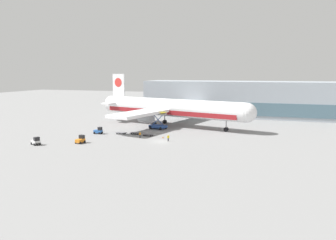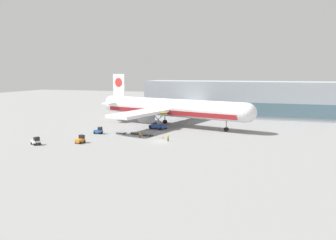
{
  "view_description": "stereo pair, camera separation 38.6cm",
  "coord_description": "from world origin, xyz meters",
  "px_view_note": "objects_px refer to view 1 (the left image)",
  "views": [
    {
      "loc": [
        27.59,
        -77.26,
        17.62
      ],
      "look_at": [
        -1.61,
        11.09,
        4.0
      ],
      "focal_mm": 35.0,
      "sensor_mm": 36.0,
      "label": 1
    },
    {
      "loc": [
        27.96,
        -77.13,
        17.62
      ],
      "look_at": [
        -1.61,
        11.09,
        4.0
      ],
      "focal_mm": 35.0,
      "sensor_mm": 36.0,
      "label": 2
    }
  ],
  "objects_px": {
    "airplane_main": "(168,108)",
    "baggage_tug_far": "(99,131)",
    "baggage_tug_foreground": "(81,140)",
    "baggage_dolly_lead": "(121,133)",
    "traffic_cone_near": "(163,137)",
    "baggage_tug_mid": "(36,141)",
    "ground_crew_near": "(168,137)",
    "baggage_dolly_third": "(148,134)",
    "baggage_dolly_second": "(136,133)",
    "scissor_lift_loader": "(158,122)",
    "ground_crew_far": "(140,134)"
  },
  "relations": [
    {
      "from": "airplane_main",
      "to": "baggage_tug_far",
      "type": "relative_size",
      "value": 22.92
    },
    {
      "from": "baggage_tug_foreground",
      "to": "baggage_tug_far",
      "type": "relative_size",
      "value": 1.05
    },
    {
      "from": "baggage_dolly_lead",
      "to": "traffic_cone_near",
      "type": "distance_m",
      "value": 13.37
    },
    {
      "from": "baggage_tug_far",
      "to": "baggage_tug_mid",
      "type": "bearing_deg",
      "value": -113.4
    },
    {
      "from": "baggage_tug_far",
      "to": "ground_crew_near",
      "type": "bearing_deg",
      "value": -10.36
    },
    {
      "from": "airplane_main",
      "to": "baggage_tug_foreground",
      "type": "relative_size",
      "value": 21.8
    },
    {
      "from": "airplane_main",
      "to": "baggage_tug_mid",
      "type": "distance_m",
      "value": 43.83
    },
    {
      "from": "baggage_dolly_third",
      "to": "traffic_cone_near",
      "type": "xyz_separation_m",
      "value": [
        4.99,
        -1.63,
        -0.12
      ]
    },
    {
      "from": "baggage_tug_far",
      "to": "baggage_dolly_lead",
      "type": "xyz_separation_m",
      "value": [
        6.42,
        1.53,
        -0.49
      ]
    },
    {
      "from": "baggage_tug_foreground",
      "to": "traffic_cone_near",
      "type": "relative_size",
      "value": 4.7
    },
    {
      "from": "baggage_dolly_lead",
      "to": "baggage_dolly_second",
      "type": "xyz_separation_m",
      "value": [
        4.0,
        1.18,
        0.0
      ]
    },
    {
      "from": "airplane_main",
      "to": "scissor_lift_loader",
      "type": "bearing_deg",
      "value": -84.34
    },
    {
      "from": "baggage_tug_far",
      "to": "traffic_cone_near",
      "type": "height_order",
      "value": "baggage_tug_far"
    },
    {
      "from": "baggage_tug_mid",
      "to": "baggage_dolly_second",
      "type": "distance_m",
      "value": 26.85
    },
    {
      "from": "baggage_dolly_lead",
      "to": "airplane_main",
      "type": "bearing_deg",
      "value": 67.31
    },
    {
      "from": "baggage_tug_foreground",
      "to": "ground_crew_near",
      "type": "bearing_deg",
      "value": -58.2
    },
    {
      "from": "baggage_tug_far",
      "to": "baggage_dolly_second",
      "type": "relative_size",
      "value": 0.67
    },
    {
      "from": "baggage_dolly_lead",
      "to": "traffic_cone_near",
      "type": "height_order",
      "value": "traffic_cone_near"
    },
    {
      "from": "scissor_lift_loader",
      "to": "baggage_dolly_second",
      "type": "height_order",
      "value": "scissor_lift_loader"
    },
    {
      "from": "ground_crew_far",
      "to": "baggage_dolly_second",
      "type": "bearing_deg",
      "value": 59.7
    },
    {
      "from": "scissor_lift_loader",
      "to": "baggage_tug_foreground",
      "type": "xyz_separation_m",
      "value": [
        -11.29,
        -25.67,
        -1.16
      ]
    },
    {
      "from": "ground_crew_near",
      "to": "airplane_main",
      "type": "bearing_deg",
      "value": -105.83
    },
    {
      "from": "ground_crew_far",
      "to": "ground_crew_near",
      "type": "bearing_deg",
      "value": -78.67
    },
    {
      "from": "baggage_tug_foreground",
      "to": "baggage_tug_mid",
      "type": "xyz_separation_m",
      "value": [
        -9.26,
        -5.16,
        0.0
      ]
    },
    {
      "from": "baggage_tug_foreground",
      "to": "baggage_tug_mid",
      "type": "relative_size",
      "value": 0.93
    },
    {
      "from": "baggage_tug_mid",
      "to": "baggage_dolly_third",
      "type": "height_order",
      "value": "baggage_tug_mid"
    },
    {
      "from": "baggage_tug_mid",
      "to": "baggage_dolly_third",
      "type": "distance_m",
      "value": 29.08
    },
    {
      "from": "airplane_main",
      "to": "traffic_cone_near",
      "type": "height_order",
      "value": "airplane_main"
    },
    {
      "from": "baggage_tug_foreground",
      "to": "baggage_tug_mid",
      "type": "height_order",
      "value": "same"
    },
    {
      "from": "baggage_tug_mid",
      "to": "baggage_dolly_third",
      "type": "relative_size",
      "value": 0.76
    },
    {
      "from": "airplane_main",
      "to": "baggage_dolly_third",
      "type": "height_order",
      "value": "airplane_main"
    },
    {
      "from": "traffic_cone_near",
      "to": "baggage_dolly_lead",
      "type": "bearing_deg",
      "value": 173.27
    },
    {
      "from": "scissor_lift_loader",
      "to": "ground_crew_near",
      "type": "distance_m",
      "value": 18.98
    },
    {
      "from": "baggage_tug_foreground",
      "to": "baggage_dolly_third",
      "type": "height_order",
      "value": "baggage_tug_foreground"
    },
    {
      "from": "baggage_tug_foreground",
      "to": "ground_crew_far",
      "type": "xyz_separation_m",
      "value": [
        11.54,
        10.75,
        0.12
      ]
    },
    {
      "from": "baggage_tug_foreground",
      "to": "baggage_dolly_lead",
      "type": "height_order",
      "value": "baggage_tug_foreground"
    },
    {
      "from": "scissor_lift_loader",
      "to": "ground_crew_far",
      "type": "xyz_separation_m",
      "value": [
        0.25,
        -14.92,
        -1.04
      ]
    },
    {
      "from": "baggage_tug_far",
      "to": "baggage_dolly_lead",
      "type": "distance_m",
      "value": 6.61
    },
    {
      "from": "airplane_main",
      "to": "baggage_dolly_second",
      "type": "distance_m",
      "value": 18.77
    },
    {
      "from": "scissor_lift_loader",
      "to": "traffic_cone_near",
      "type": "height_order",
      "value": "scissor_lift_loader"
    },
    {
      "from": "baggage_tug_far",
      "to": "baggage_dolly_second",
      "type": "height_order",
      "value": "baggage_tug_far"
    },
    {
      "from": "baggage_tug_foreground",
      "to": "ground_crew_far",
      "type": "distance_m",
      "value": 15.77
    },
    {
      "from": "airplane_main",
      "to": "ground_crew_near",
      "type": "height_order",
      "value": "airplane_main"
    },
    {
      "from": "baggage_tug_far",
      "to": "ground_crew_far",
      "type": "distance_m",
      "value": 13.79
    },
    {
      "from": "baggage_tug_foreground",
      "to": "baggage_tug_far",
      "type": "height_order",
      "value": "same"
    },
    {
      "from": "traffic_cone_near",
      "to": "airplane_main",
      "type": "bearing_deg",
      "value": 104.58
    },
    {
      "from": "airplane_main",
      "to": "traffic_cone_near",
      "type": "distance_m",
      "value": 21.66
    },
    {
      "from": "airplane_main",
      "to": "baggage_dolly_second",
      "type": "xyz_separation_m",
      "value": [
        -4.02,
        -17.51,
        -5.45
      ]
    },
    {
      "from": "ground_crew_near",
      "to": "traffic_cone_near",
      "type": "xyz_separation_m",
      "value": [
        -2.64,
        3.48,
        -0.74
      ]
    },
    {
      "from": "baggage_tug_foreground",
      "to": "baggage_dolly_lead",
      "type": "bearing_deg",
      "value": -9.06
    }
  ]
}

